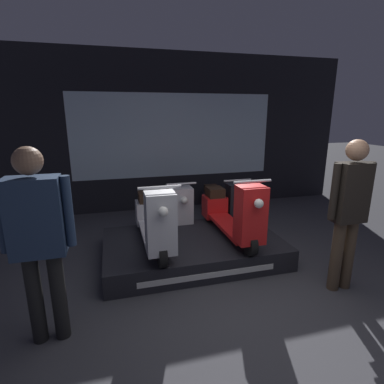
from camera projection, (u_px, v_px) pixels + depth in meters
ground_plane at (255, 316)px, 3.06m from camera, size 30.00×30.00×0.00m
shop_wall_back at (175, 133)px, 6.26m from camera, size 7.61×0.09×3.20m
display_platform at (193, 248)px, 4.26m from camera, size 2.44×1.49×0.30m
scooter_display_left at (154, 220)px, 3.92m from camera, size 0.48×1.71×0.96m
scooter_display_right at (232, 213)px, 4.20m from camera, size 0.48×1.71×0.96m
scooter_backrow_0 at (174, 208)px, 5.37m from camera, size 0.48×1.71×0.96m
scooter_backrow_1 at (224, 204)px, 5.61m from camera, size 0.48×1.71×0.96m
person_left_browsing at (38, 232)px, 2.51m from camera, size 0.59×0.24×1.77m
person_right_browsing at (349, 207)px, 3.31m from camera, size 0.52×0.23×1.75m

